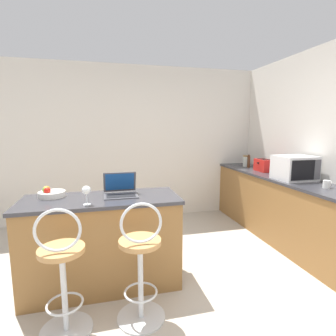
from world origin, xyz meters
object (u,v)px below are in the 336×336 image
object	(u,v)px
bar_stool_far	(141,265)
mug_blue	(279,170)
mug_white	(327,184)
pepper_mill	(249,161)
laptop	(120,190)
storage_jar	(246,161)
bar_stool_near	(63,275)
microwave	(295,168)
fruit_bowl	(51,193)
wine_glass_tall	(86,191)
toaster	(263,165)

from	to	relation	value
bar_stool_far	mug_blue	distance (m)	2.67
mug_white	pepper_mill	bearing A→B (deg)	91.03
mug_white	laptop	bearing A→B (deg)	173.94
mug_white	storage_jar	bearing A→B (deg)	90.02
bar_stool_near	microwave	xyz separation A→B (m)	(2.74, 0.91, 0.58)
microwave	mug_white	size ratio (longest dim) A/B	4.97
storage_jar	pepper_mill	xyz separation A→B (m)	(-0.03, -0.12, 0.01)
bar_stool_far	microwave	distance (m)	2.40
bar_stool_near	bar_stool_far	distance (m)	0.59
storage_jar	fruit_bowl	xyz separation A→B (m)	(-2.93, -1.38, -0.06)
microwave	fruit_bowl	xyz separation A→B (m)	(-2.92, -0.17, -0.12)
pepper_mill	bar_stool_near	bearing A→B (deg)	-143.72
storage_jar	fruit_bowl	distance (m)	3.24
storage_jar	wine_glass_tall	bearing A→B (deg)	-146.00
fruit_bowl	mug_blue	world-z (taller)	fruit_bowl
toaster	bar_stool_near	bearing A→B (deg)	-149.80
bar_stool_far	microwave	world-z (taller)	microwave
wine_glass_tall	laptop	bearing A→B (deg)	40.96
wine_glass_tall	fruit_bowl	bearing A→B (deg)	134.94
mug_white	fruit_bowl	bearing A→B (deg)	173.60
toaster	wine_glass_tall	size ratio (longest dim) A/B	1.67
bar_stool_far	toaster	distance (m)	2.73
microwave	toaster	size ratio (longest dim) A/B	1.63
microwave	mug_white	distance (m)	0.52
wine_glass_tall	mug_white	world-z (taller)	wine_glass_tall
laptop	mug_white	xyz separation A→B (m)	(2.27, -0.24, -0.01)
storage_jar	fruit_bowl	size ratio (longest dim) A/B	0.76
bar_stool_far	pepper_mill	size ratio (longest dim) A/B	4.63
laptop	mug_blue	world-z (taller)	laptop
mug_white	wine_glass_tall	bearing A→B (deg)	-179.40
microwave	fruit_bowl	world-z (taller)	microwave
bar_stool_far	laptop	xyz separation A→B (m)	(-0.10, 0.65, 0.48)
fruit_bowl	bar_stool_far	bearing A→B (deg)	-43.73
fruit_bowl	mug_blue	bearing A→B (deg)	11.48
wine_glass_tall	mug_blue	xyz separation A→B (m)	(2.67, 0.97, -0.07)
laptop	mug_white	distance (m)	2.28
bar_stool_near	bar_stool_far	bearing A→B (deg)	0.00
wine_glass_tall	toaster	bearing A→B (deg)	25.33
pepper_mill	mug_white	size ratio (longest dim) A/B	2.36
pepper_mill	mug_white	world-z (taller)	pepper_mill
pepper_mill	mug_blue	bearing A→B (deg)	-79.87
pepper_mill	fruit_bowl	bearing A→B (deg)	-156.51
laptop	wine_glass_tall	size ratio (longest dim) A/B	1.92
bar_stool_near	laptop	size ratio (longest dim) A/B	3.12
mug_blue	fruit_bowl	bearing A→B (deg)	-168.52
bar_stool_far	laptop	size ratio (longest dim) A/B	3.12
laptop	mug_white	bearing A→B (deg)	-6.06
bar_stool_near	wine_glass_tall	bearing A→B (deg)	65.43
laptop	wine_glass_tall	bearing A→B (deg)	-139.04
laptop	pepper_mill	world-z (taller)	laptop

